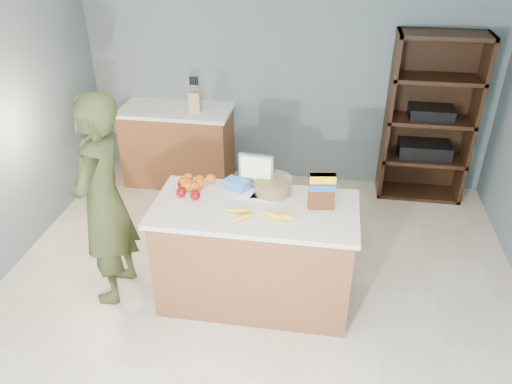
# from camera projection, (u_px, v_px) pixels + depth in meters

# --- Properties ---
(floor) EXTENTS (4.50, 5.00, 0.02)m
(floor) POSITION_uv_depth(u_px,v_px,m) (249.00, 322.00, 3.96)
(floor) COLOR beige
(floor) RESTS_ON ground
(walls) EXTENTS (4.52, 5.02, 2.51)m
(walls) POSITION_uv_depth(u_px,v_px,m) (247.00, 130.00, 3.13)
(walls) COLOR slate
(walls) RESTS_ON ground
(counter_peninsula) EXTENTS (1.56, 0.76, 0.90)m
(counter_peninsula) POSITION_uv_depth(u_px,v_px,m) (255.00, 258.00, 4.01)
(counter_peninsula) COLOR brown
(counter_peninsula) RESTS_ON ground
(back_cabinet) EXTENTS (1.24, 0.62, 0.90)m
(back_cabinet) POSITION_uv_depth(u_px,v_px,m) (179.00, 145.00, 5.77)
(back_cabinet) COLOR brown
(back_cabinet) RESTS_ON ground
(shelving_unit) EXTENTS (0.90, 0.40, 1.80)m
(shelving_unit) POSITION_uv_depth(u_px,v_px,m) (428.00, 121.00, 5.32)
(shelving_unit) COLOR black
(shelving_unit) RESTS_ON ground
(person) EXTENTS (0.43, 0.65, 1.76)m
(person) POSITION_uv_depth(u_px,v_px,m) (103.00, 202.00, 3.86)
(person) COLOR #31391B
(person) RESTS_ON ground
(knife_block) EXTENTS (0.12, 0.10, 0.31)m
(knife_block) POSITION_uv_depth(u_px,v_px,m) (195.00, 101.00, 5.41)
(knife_block) COLOR tan
(knife_block) RESTS_ON back_cabinet
(envelopes) EXTENTS (0.39, 0.18, 0.00)m
(envelopes) POSITION_uv_depth(u_px,v_px,m) (255.00, 197.00, 3.89)
(envelopes) COLOR white
(envelopes) RESTS_ON counter_peninsula
(bananas) EXTENTS (0.53, 0.20, 0.04)m
(bananas) POSITION_uv_depth(u_px,v_px,m) (259.00, 215.00, 3.63)
(bananas) COLOR yellow
(bananas) RESTS_ON counter_peninsula
(apples) EXTENTS (0.23, 0.24, 0.08)m
(apples) POSITION_uv_depth(u_px,v_px,m) (186.00, 190.00, 3.90)
(apples) COLOR maroon
(apples) RESTS_ON counter_peninsula
(oranges) EXTENTS (0.29, 0.24, 0.08)m
(oranges) POSITION_uv_depth(u_px,v_px,m) (193.00, 182.00, 4.01)
(oranges) COLOR orange
(oranges) RESTS_ON counter_peninsula
(blue_carton) EXTENTS (0.21, 0.18, 0.08)m
(blue_carton) POSITION_uv_depth(u_px,v_px,m) (237.00, 184.00, 3.98)
(blue_carton) COLOR blue
(blue_carton) RESTS_ON counter_peninsula
(salad_bowl) EXTENTS (0.30, 0.30, 0.13)m
(salad_bowl) POSITION_uv_depth(u_px,v_px,m) (273.00, 187.00, 3.91)
(salad_bowl) COLOR #267219
(salad_bowl) RESTS_ON counter_peninsula
(tv) EXTENTS (0.28, 0.12, 0.28)m
(tv) POSITION_uv_depth(u_px,v_px,m) (256.00, 169.00, 3.95)
(tv) COLOR silver
(tv) RESTS_ON counter_peninsula
(cereal_box) EXTENTS (0.20, 0.10, 0.29)m
(cereal_box) POSITION_uv_depth(u_px,v_px,m) (322.00, 189.00, 3.66)
(cereal_box) COLOR #592B14
(cereal_box) RESTS_ON counter_peninsula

